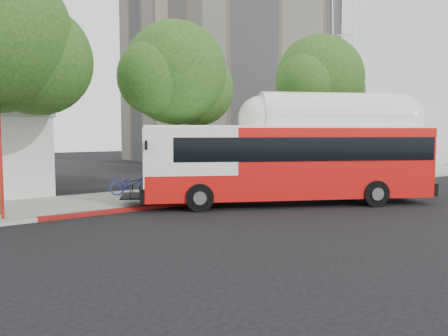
{
  "coord_description": "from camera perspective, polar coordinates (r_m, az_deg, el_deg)",
  "views": [
    {
      "loc": [
        -11.6,
        -12.8,
        3.24
      ],
      "look_at": [
        -0.24,
        3.0,
        1.65
      ],
      "focal_mm": 35.0,
      "sensor_mm": 36.0,
      "label": 1
    }
  ],
  "objects": [
    {
      "name": "red_curb_segment",
      "position": [
        19.05,
        -8.37,
        -4.93
      ],
      "size": [
        10.0,
        0.32,
        0.16
      ],
      "primitive_type": "cube",
      "color": "maroon",
      "rests_on": "ground"
    },
    {
      "name": "apartment_tower",
      "position": [
        52.41,
        0.27,
        20.6
      ],
      "size": [
        18.0,
        18.0,
        37.0
      ],
      "color": "gray",
      "rests_on": "ground"
    },
    {
      "name": "curb_strip",
      "position": [
        20.58,
        -0.91,
        -4.17
      ],
      "size": [
        60.0,
        0.3,
        0.15
      ],
      "primitive_type": "cube",
      "color": "gray",
      "rests_on": "ground"
    },
    {
      "name": "transit_bus",
      "position": [
        19.85,
        8.6,
        0.72
      ],
      "size": [
        13.26,
        8.25,
        4.04
      ],
      "rotation": [
        0.0,
        0.0,
        -0.47
      ],
      "color": "red",
      "rests_on": "ground"
    },
    {
      "name": "street_tree_mid",
      "position": [
        22.0,
        -5.51,
        11.62
      ],
      "size": [
        5.75,
        5.0,
        8.62
      ],
      "color": "#2D2116",
      "rests_on": "ground"
    },
    {
      "name": "ground",
      "position": [
        17.57,
        6.4,
        -5.98
      ],
      "size": [
        120.0,
        120.0,
        0.0
      ],
      "primitive_type": "plane",
      "color": "black",
      "rests_on": "ground"
    },
    {
      "name": "street_tree_left",
      "position": [
        18.91,
        -26.67,
        14.43
      ],
      "size": [
        6.67,
        5.8,
        9.74
      ],
      "color": "#2D2116",
      "rests_on": "ground"
    },
    {
      "name": "street_tree_right",
      "position": [
        28.28,
        12.88,
        10.68
      ],
      "size": [
        6.21,
        5.4,
        9.18
      ],
      "color": "#2D2116",
      "rests_on": "ground"
    },
    {
      "name": "sidewalk",
      "position": [
        22.74,
        -4.66,
        -3.34
      ],
      "size": [
        60.0,
        5.0,
        0.15
      ],
      "primitive_type": "cube",
      "color": "gray",
      "rests_on": "ground"
    },
    {
      "name": "horizon_block",
      "position": [
        50.59,
        19.66,
        4.14
      ],
      "size": [
        20.0,
        12.0,
        6.0
      ],
      "primitive_type": "cube",
      "color": "silver",
      "rests_on": "ground"
    },
    {
      "name": "signal_pole",
      "position": [
        17.39,
        -27.13,
        0.42
      ],
      "size": [
        0.12,
        0.39,
        4.11
      ],
      "color": "red",
      "rests_on": "ground"
    }
  ]
}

